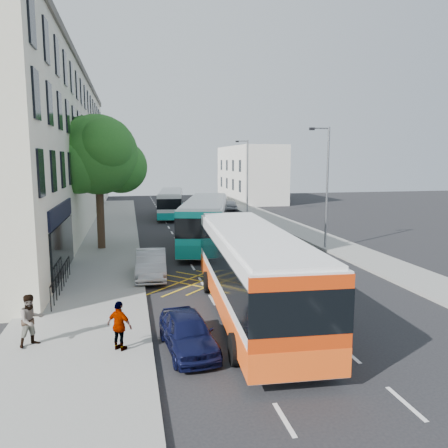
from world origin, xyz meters
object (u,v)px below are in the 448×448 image
bus_mid (206,222)px  pedestrian_far (120,326)px  bus_near (252,272)px  parked_car_silver (151,264)px  motorbike (317,305)px  distant_car_silver (230,205)px  distant_car_dark (215,198)px  lamp_near (326,181)px  lamp_far (247,173)px  street_tree (98,156)px  distant_car_grey (177,204)px  parked_car_blue (188,332)px  bus_far (171,203)px  pedestrian_near (31,320)px  red_hatchback (258,234)px

bus_mid → pedestrian_far: (-5.56, -16.37, -0.81)m
bus_near → parked_car_silver: 7.41m
motorbike → distant_car_silver: motorbike is taller
bus_mid → distant_car_dark: 32.80m
lamp_near → lamp_far: size_ratio=1.00×
street_tree → distant_car_grey: (7.71, 24.07, -5.68)m
street_tree → parked_car_blue: 18.06m
bus_far → pedestrian_near: (-7.45, -31.89, -0.50)m
distant_car_grey → bus_far: bearing=-106.6°
lamp_far → bus_near: bearing=-104.8°
motorbike → pedestrian_far: motorbike is taller
bus_near → red_hatchback: bus_near is taller
street_tree → bus_near: 16.21m
lamp_far → distant_car_dark: bearing=92.7°
bus_near → bus_far: bus_near is taller
red_hatchback → distant_car_dark: bearing=-88.7°
lamp_far → bus_mid: (-7.63, -17.26, -2.88)m
lamp_near → bus_far: bearing=113.9°
bus_near → parked_car_silver: size_ratio=2.81×
red_hatchback → pedestrian_near: pedestrian_near is taller
lamp_near → motorbike: size_ratio=3.72×
motorbike → parked_car_silver: (-5.42, 8.24, -0.19)m
red_hatchback → lamp_near: bearing=142.1°
bus_far → distant_car_dark: bearing=70.8°
lamp_far → distant_car_grey: (-6.99, 7.04, -4.00)m
distant_car_dark → lamp_far: bearing=88.2°
parked_car_blue → distant_car_grey: (4.10, 40.83, 0.00)m
lamp_far → red_hatchback: bearing=-102.2°
pedestrian_near → bus_near: bearing=-25.5°
bus_near → distant_car_grey: size_ratio=2.74×
parked_car_blue → pedestrian_near: size_ratio=2.13×
street_tree → lamp_far: (14.71, 17.03, -1.68)m
parked_car_silver → bus_mid: bearing=64.0°
street_tree → red_hatchback: size_ratio=2.16×
motorbike → parked_car_silver: bearing=120.6°
parked_car_silver → red_hatchback: 11.67m
motorbike → pedestrian_far: 6.84m
parked_car_blue → distant_car_dark: 49.67m
lamp_near → distant_car_grey: bearing=104.5°
bus_far → motorbike: (2.11, -32.21, -0.59)m
parked_car_blue → pedestrian_far: size_ratio=2.29×
street_tree → bus_near: size_ratio=0.73×
parked_car_blue → distant_car_dark: bearing=72.1°
distant_car_grey → distant_car_dark: size_ratio=1.17×
distant_car_silver → pedestrian_near: 39.89m
pedestrian_near → bus_far: bearing=40.4°
street_tree → pedestrian_far: size_ratio=5.62×
street_tree → motorbike: size_ratio=4.09×
parked_car_blue → distant_car_dark: size_ratio=0.95×
lamp_far → parked_car_blue: bearing=-108.2°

